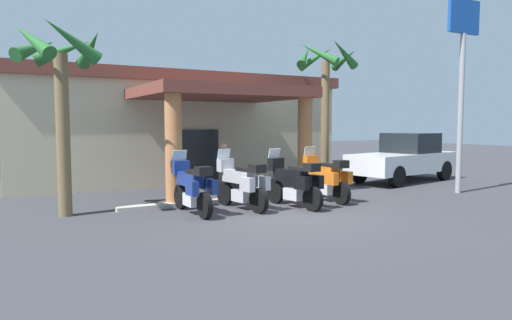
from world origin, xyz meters
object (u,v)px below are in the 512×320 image
at_px(motorcycle_orange, 326,178).
at_px(palm_tree_near_portico, 325,77).
at_px(motorcycle_silver, 242,184).
at_px(palm_tree_roadside, 60,75).
at_px(pedestrian, 223,166).
at_px(motorcycle_blue, 192,187).
at_px(roadside_sign, 462,64).
at_px(motorcycle_black, 294,182).
at_px(motel_building, 173,126).
at_px(pickup_truck_white, 405,158).

distance_m(motorcycle_orange, palm_tree_near_portico, 6.22).
bearing_deg(motorcycle_silver, motorcycle_orange, -99.91).
bearing_deg(palm_tree_roadside, motorcycle_silver, -16.19).
height_order(pedestrian, palm_tree_roadside, palm_tree_roadside).
height_order(motorcycle_blue, roadside_sign, roadside_sign).
relative_size(motorcycle_silver, palm_tree_near_portico, 0.39).
xyz_separation_m(pedestrian, roadside_sign, (7.35, -2.92, 3.30)).
bearing_deg(motorcycle_orange, palm_tree_roadside, 79.43).
xyz_separation_m(motorcycle_orange, pedestrian, (-2.41, 2.18, 0.30)).
bearing_deg(palm_tree_roadside, motorcycle_black, -16.25).
distance_m(motel_building, pedestrian, 6.01).
distance_m(motorcycle_silver, pickup_truck_white, 8.83).
height_order(motorcycle_orange, pickup_truck_white, pickup_truck_white).
bearing_deg(motorcycle_black, roadside_sign, -102.50).
distance_m(motorcycle_black, palm_tree_near_portico, 7.27).
relative_size(motel_building, motorcycle_blue, 6.16).
distance_m(pedestrian, roadside_sign, 8.57).
height_order(pedestrian, pickup_truck_white, pickup_truck_white).
bearing_deg(pickup_truck_white, motorcycle_blue, -178.30).
bearing_deg(palm_tree_roadside, motorcycle_blue, -23.15).
bearing_deg(motorcycle_orange, motorcycle_blue, 89.42).
bearing_deg(palm_tree_roadside, motel_building, 53.72).
bearing_deg(motorcycle_blue, motel_building, -17.58).
distance_m(motorcycle_blue, pickup_truck_white, 10.19).
relative_size(pedestrian, palm_tree_near_portico, 0.30).
distance_m(pickup_truck_white, palm_tree_roadside, 13.16).
distance_m(motel_building, motorcycle_orange, 8.49).
relative_size(pedestrian, pickup_truck_white, 0.31).
xyz_separation_m(motorcycle_orange, palm_tree_near_portico, (3.00, 4.17, 3.50)).
xyz_separation_m(motorcycle_orange, palm_tree_roadside, (-7.19, 1.25, 2.83)).
bearing_deg(motel_building, motorcycle_black, -86.16).
height_order(motel_building, motorcycle_black, motel_building).
relative_size(motorcycle_silver, motorcycle_black, 1.00).
distance_m(motorcycle_black, pedestrian, 2.81).
relative_size(motorcycle_black, palm_tree_near_portico, 0.39).
relative_size(motel_building, palm_tree_near_portico, 2.40).
height_order(motel_building, roadside_sign, roadside_sign).
height_order(palm_tree_roadside, roadside_sign, roadside_sign).
height_order(motorcycle_black, roadside_sign, roadside_sign).
bearing_deg(palm_tree_roadside, motorcycle_orange, -9.90).
bearing_deg(motorcycle_silver, roadside_sign, -105.55).
height_order(motorcycle_orange, roadside_sign, roadside_sign).
bearing_deg(motorcycle_orange, pickup_truck_white, -67.94).
bearing_deg(pickup_truck_white, palm_tree_roadside, 173.17).
xyz_separation_m(motorcycle_orange, roadside_sign, (4.94, -0.74, 3.60)).
height_order(motorcycle_silver, pickup_truck_white, pickup_truck_white).
height_order(motorcycle_silver, motorcycle_orange, same).
height_order(motorcycle_silver, roadside_sign, roadside_sign).
distance_m(motorcycle_black, motorcycle_orange, 1.48).
xyz_separation_m(motorcycle_blue, pickup_truck_white, (9.91, 2.38, 0.24)).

